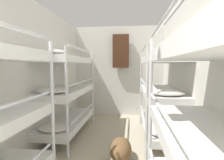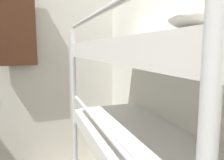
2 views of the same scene
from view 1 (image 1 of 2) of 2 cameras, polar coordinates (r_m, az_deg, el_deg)
wall_left at (r=2.87m, az=-28.62°, el=0.86°), size 0.06×5.31×2.51m
wall_right at (r=2.51m, az=27.43°, el=0.42°), size 0.06×5.31×2.51m
wall_back at (r=4.98m, az=2.25°, el=2.85°), size 2.61×0.06×2.51m
bunk_stack_right_near at (r=1.31m, az=31.49°, el=-18.52°), size 0.67×1.75×1.75m
bunk_stack_left_far at (r=3.56m, az=-14.77°, el=-3.53°), size 0.67×1.75×1.75m
bunk_stack_right_far at (r=3.36m, az=15.67°, el=-4.04°), size 0.67×1.75×1.75m
duffel_bag at (r=2.82m, az=2.87°, el=-21.70°), size 0.32×0.54×0.32m
hanging_coat at (r=4.84m, az=2.89°, el=9.36°), size 0.44×0.12×0.90m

